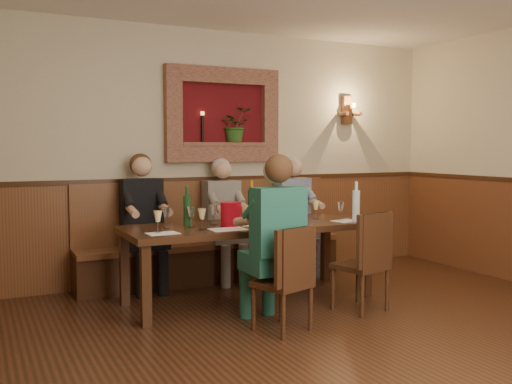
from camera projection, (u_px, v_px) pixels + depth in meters
ground_plane at (367, 366)px, 3.88m from camera, size 6.00×6.00×0.00m
room_shell at (371, 85)px, 3.73m from camera, size 6.04×6.04×2.82m
wainscoting at (368, 281)px, 3.83m from camera, size 6.02×6.02×1.15m
wall_niche at (226, 119)px, 6.47m from camera, size 1.36×0.30×1.06m
wall_sconce at (348, 111)px, 7.18m from camera, size 0.25×0.20×0.35m
dining_table at (249, 232)px, 5.48m from camera, size 2.40×0.90×0.75m
bench at (212, 251)px, 6.35m from camera, size 3.00×0.45×1.11m
chair_near_left at (284, 301)px, 4.59m from camera, size 0.48×0.48×0.86m
chair_near_right at (362, 282)px, 5.16m from camera, size 0.48×0.48×0.91m
person_bench_left at (144, 234)px, 5.88m from camera, size 0.42×0.51×1.42m
person_bench_mid at (225, 231)px, 6.28m from camera, size 0.39×0.48×1.36m
person_bench_right at (296, 226)px, 6.68m from camera, size 0.40×0.49×1.37m
person_chair_front at (273, 255)px, 4.72m from camera, size 0.42×0.52×1.43m
spittoon_bucket at (231, 214)px, 5.32m from camera, size 0.21×0.21×0.22m
wine_bottle_green_a at (252, 205)px, 5.55m from camera, size 0.09×0.09×0.41m
wine_bottle_green_b at (187, 210)px, 5.32m from camera, size 0.09×0.09×0.37m
water_bottle at (356, 205)px, 5.62m from camera, size 0.10×0.10×0.40m
tasting_sheet_a at (163, 233)px, 4.86m from camera, size 0.27×0.20×0.00m
tasting_sheet_b at (255, 225)px, 5.40m from camera, size 0.32×0.25×0.00m
tasting_sheet_c at (346, 221)px, 5.69m from camera, size 0.30×0.25×0.00m
tasting_sheet_d at (228, 229)px, 5.10m from camera, size 0.33×0.24×0.00m
wine_glass_0 at (158, 222)px, 4.89m from camera, size 0.08×0.08×0.19m
wine_glass_1 at (166, 218)px, 5.17m from camera, size 0.08×0.08×0.19m
wine_glass_2 at (202, 219)px, 5.06m from camera, size 0.08×0.08×0.19m
wine_glass_3 at (214, 215)px, 5.39m from camera, size 0.08×0.08×0.19m
wine_glass_4 at (244, 216)px, 5.33m from camera, size 0.08×0.08×0.19m
wine_glass_5 at (262, 212)px, 5.65m from camera, size 0.08×0.08×0.19m
wine_glass_6 at (292, 214)px, 5.50m from camera, size 0.08×0.08×0.19m
wine_glass_7 at (316, 210)px, 5.84m from camera, size 0.08×0.08×0.19m
wine_glass_8 at (341, 211)px, 5.70m from camera, size 0.08×0.08×0.19m
wine_glass_9 at (252, 219)px, 5.08m from camera, size 0.08×0.08×0.19m
wine_glass_10 at (191, 217)px, 5.25m from camera, size 0.08×0.08×0.19m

